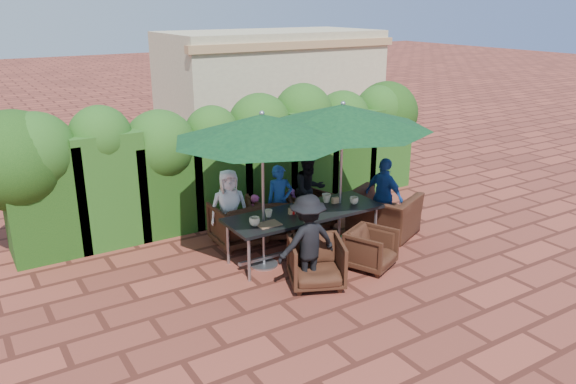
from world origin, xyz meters
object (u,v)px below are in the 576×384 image
umbrella_right (343,116)px  chair_end_right (383,207)px  umbrella_left (262,127)px  chair_near_left (316,260)px  chair_far_mid (270,216)px  dining_table (304,216)px  chair_near_right (371,247)px  chair_far_left (237,222)px  chair_far_right (310,209)px

umbrella_right → chair_end_right: (0.92, -0.04, -1.71)m
umbrella_left → chair_near_left: (0.32, -0.97, -1.82)m
chair_end_right → chair_far_mid: bearing=37.9°
umbrella_right → chair_far_mid: 2.20m
dining_table → chair_near_right: 1.18m
umbrella_right → chair_far_left: size_ratio=3.51×
chair_far_right → dining_table: bearing=36.7°
chair_far_mid → chair_far_right: (0.84, -0.03, -0.03)m
umbrella_left → chair_far_mid: size_ratio=3.36×
umbrella_left → chair_near_right: (1.38, -0.95, -1.87)m
dining_table → chair_far_right: 1.22m
chair_near_right → dining_table: bearing=98.1°
chair_near_right → umbrella_right: bearing=58.2°
chair_near_left → umbrella_left: bearing=132.7°
umbrella_left → chair_far_right: umbrella_left is taller
umbrella_right → chair_near_right: size_ratio=4.18×
umbrella_left → chair_end_right: 2.97m
chair_near_left → chair_end_right: (2.10, 0.97, 0.11)m
chair_far_mid → chair_near_right: chair_far_mid is taller
chair_far_mid → dining_table: bearing=119.5°
umbrella_right → chair_far_left: umbrella_right is taller
dining_table → chair_near_left: 1.10m
umbrella_right → chair_far_left: bearing=148.2°
umbrella_right → chair_far_left: 2.50m
umbrella_left → chair_near_left: 2.09m
dining_table → umbrella_left: size_ratio=0.98×
umbrella_left → chair_far_left: bearing=88.6°
chair_near_left → chair_near_right: bearing=25.2°
umbrella_left → chair_near_left: bearing=-71.4°
chair_near_right → chair_far_left: bearing=100.8°
chair_near_right → chair_end_right: 1.42m
chair_near_left → chair_near_right: size_ratio=1.14×
dining_table → chair_far_mid: (-0.10, 0.94, -0.28)m
chair_far_mid → chair_end_right: 2.00m
umbrella_left → chair_near_left: size_ratio=3.41×
chair_near_right → chair_near_left: bearing=156.4°
chair_near_right → chair_far_mid: bearing=86.1°
umbrella_left → chair_far_left: umbrella_left is taller
chair_far_left → chair_end_right: chair_end_right is taller
chair_near_right → chair_far_right: bearing=61.4°
chair_far_left → chair_end_right: size_ratio=0.71×
chair_far_left → chair_far_mid: chair_far_left is taller
chair_far_left → chair_far_right: (1.48, -0.03, -0.05)m
dining_table → chair_near_left: (-0.44, -0.97, -0.29)m
umbrella_left → chair_far_mid: umbrella_left is taller
umbrella_left → chair_near_right: 2.51m
dining_table → chair_far_right: size_ratio=3.60×
umbrella_left → chair_near_right: bearing=-34.6°
chair_far_mid → chair_near_right: (0.72, -1.89, -0.05)m
chair_far_right → chair_near_left: bearing=43.8°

